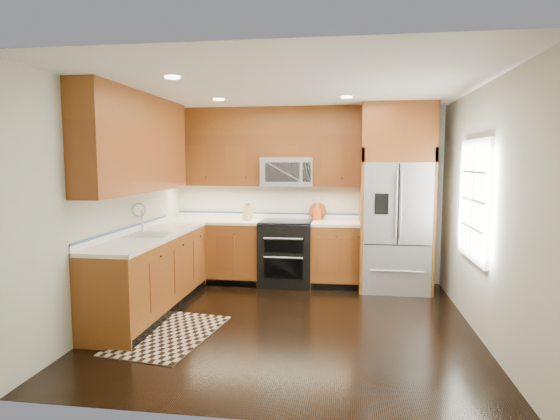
# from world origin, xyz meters

# --- Properties ---
(ground) EXTENTS (4.00, 4.00, 0.00)m
(ground) POSITION_xyz_m (0.00, 0.00, 0.00)
(ground) COLOR black
(ground) RESTS_ON ground
(wall_back) EXTENTS (4.00, 0.02, 2.60)m
(wall_back) POSITION_xyz_m (0.00, 2.00, 1.30)
(wall_back) COLOR beige
(wall_back) RESTS_ON ground
(wall_left) EXTENTS (0.02, 4.00, 2.60)m
(wall_left) POSITION_xyz_m (-2.00, 0.00, 1.30)
(wall_left) COLOR beige
(wall_left) RESTS_ON ground
(wall_right) EXTENTS (0.02, 4.00, 2.60)m
(wall_right) POSITION_xyz_m (2.00, 0.00, 1.30)
(wall_right) COLOR beige
(wall_right) RESTS_ON ground
(window) EXTENTS (0.04, 1.10, 1.30)m
(window) POSITION_xyz_m (1.98, 0.20, 1.40)
(window) COLOR white
(window) RESTS_ON ground
(base_cabinets) EXTENTS (2.85, 3.00, 0.90)m
(base_cabinets) POSITION_xyz_m (-1.23, 0.90, 0.45)
(base_cabinets) COLOR brown
(base_cabinets) RESTS_ON ground
(countertop) EXTENTS (2.86, 3.01, 0.04)m
(countertop) POSITION_xyz_m (-1.09, 1.01, 0.92)
(countertop) COLOR silver
(countertop) RESTS_ON base_cabinets
(upper_cabinets) EXTENTS (2.85, 3.00, 1.15)m
(upper_cabinets) POSITION_xyz_m (-1.15, 1.09, 2.02)
(upper_cabinets) COLOR brown
(upper_cabinets) RESTS_ON ground
(range) EXTENTS (0.76, 0.67, 0.95)m
(range) POSITION_xyz_m (-0.25, 1.67, 0.47)
(range) COLOR black
(range) RESTS_ON ground
(microwave) EXTENTS (0.76, 0.40, 0.42)m
(microwave) POSITION_xyz_m (-0.25, 1.80, 1.66)
(microwave) COLOR #B2B2B7
(microwave) RESTS_ON ground
(refrigerator) EXTENTS (0.98, 0.75, 2.60)m
(refrigerator) POSITION_xyz_m (1.30, 1.63, 1.30)
(refrigerator) COLOR #B2B2B7
(refrigerator) RESTS_ON ground
(sink_faucet) EXTENTS (0.54, 0.44, 0.37)m
(sink_faucet) POSITION_xyz_m (-1.73, 0.23, 0.99)
(sink_faucet) COLOR #B2B2B7
(sink_faucet) RESTS_ON countertop
(rug) EXTENTS (1.01, 1.47, 0.01)m
(rug) POSITION_xyz_m (-1.20, -0.52, 0.01)
(rug) COLOR black
(rug) RESTS_ON ground
(knife_block) EXTENTS (0.14, 0.16, 0.26)m
(knife_block) POSITION_xyz_m (-0.84, 1.74, 1.05)
(knife_block) COLOR tan
(knife_block) RESTS_ON countertop
(utensil_crock) EXTENTS (0.16, 0.16, 0.36)m
(utensil_crock) POSITION_xyz_m (0.19, 1.86, 1.06)
(utensil_crock) COLOR #B93E16
(utensil_crock) RESTS_ON countertop
(cutting_board) EXTENTS (0.30, 0.30, 0.02)m
(cutting_board) POSITION_xyz_m (0.19, 1.94, 0.95)
(cutting_board) COLOR brown
(cutting_board) RESTS_ON countertop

